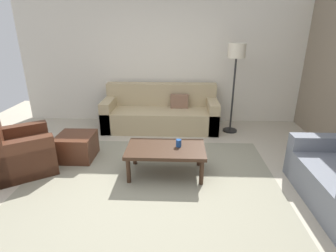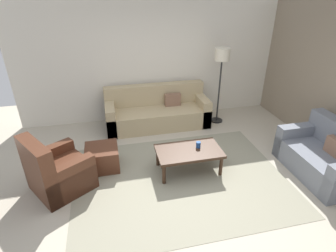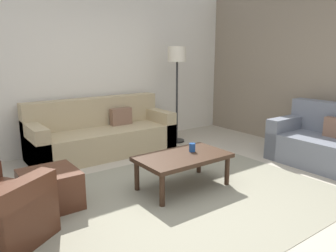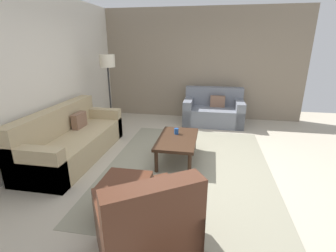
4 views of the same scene
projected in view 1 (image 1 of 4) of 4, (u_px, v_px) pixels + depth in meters
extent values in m
plane|color=#B2A893|center=(150.00, 181.00, 3.67)|extent=(8.00, 8.00, 0.00)
cube|color=silver|center=(162.00, 56.00, 5.60)|extent=(6.00, 0.12, 2.80)
cube|color=gray|center=(150.00, 181.00, 3.66)|extent=(3.46, 2.61, 0.01)
cube|color=tan|center=(161.00, 119.00, 5.47)|extent=(2.28, 0.88, 0.42)
cube|color=tan|center=(162.00, 104.00, 5.69)|extent=(2.28, 0.24, 0.88)
cube|color=tan|center=(110.00, 113.00, 5.47)|extent=(0.20, 0.88, 0.62)
cube|color=tan|center=(212.00, 115.00, 5.39)|extent=(0.20, 0.88, 0.62)
cube|color=brown|center=(179.00, 101.00, 5.42)|extent=(0.36, 0.12, 0.28)
cube|color=slate|center=(321.00, 156.00, 3.69)|extent=(0.89, 0.20, 0.62)
cube|color=#4C2819|center=(24.00, 157.00, 3.87)|extent=(1.11, 1.11, 0.44)
cube|color=#4C2819|center=(24.00, 161.00, 3.59)|extent=(0.76, 0.57, 0.60)
cube|color=#4C2819|center=(21.00, 144.00, 4.10)|extent=(0.76, 0.57, 0.60)
cube|color=#4C2819|center=(77.00, 146.00, 4.24)|extent=(0.56, 0.56, 0.40)
cylinder|color=#382316|center=(128.00, 171.00, 3.57)|extent=(0.06, 0.06, 0.36)
cylinder|color=#382316|center=(202.00, 172.00, 3.53)|extent=(0.06, 0.06, 0.36)
cylinder|color=#382316|center=(135.00, 153.00, 4.06)|extent=(0.06, 0.06, 0.36)
cylinder|color=#382316|center=(199.00, 155.00, 4.02)|extent=(0.06, 0.06, 0.36)
cube|color=#382316|center=(166.00, 149.00, 3.72)|extent=(1.10, 0.64, 0.05)
cylinder|color=#1E478C|center=(179.00, 143.00, 3.73)|extent=(0.08, 0.08, 0.10)
cylinder|color=black|center=(230.00, 130.00, 5.39)|extent=(0.28, 0.28, 0.03)
cylinder|color=#262626|center=(233.00, 96.00, 5.14)|extent=(0.04, 0.04, 1.45)
cylinder|color=beige|center=(237.00, 50.00, 4.84)|extent=(0.32, 0.32, 0.26)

